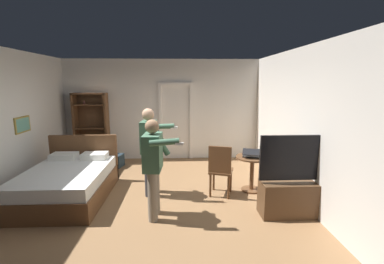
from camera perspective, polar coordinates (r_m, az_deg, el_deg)
The scene contains 14 objects.
ground_plane at distance 5.07m, azimuth -8.08°, elevation -14.28°, with size 5.98×5.98×0.00m, color olive.
wall_back at distance 7.41m, azimuth -6.36°, elevation 4.75°, with size 5.51×0.12×2.75m, color silver.
wall_right at distance 5.14m, azimuth 22.93°, elevation 1.37°, with size 0.12×5.68×2.75m, color silver.
doorway_frame at distance 7.33m, azimuth -3.51°, elevation 3.54°, with size 0.93×0.08×2.13m.
bed at distance 5.52m, azimuth -25.06°, elevation -9.68°, with size 1.42×1.97×1.02m.
bookshelf at distance 7.60m, azimuth -20.81°, elevation 1.44°, with size 0.88×0.32×1.86m.
tv_flatscreen at distance 4.66m, azimuth 21.50°, elevation -11.93°, with size 1.24×0.40×1.33m.
side_table at distance 5.39m, azimuth 12.84°, elevation -7.52°, with size 0.65×0.65×0.70m.
laptop at distance 5.26m, azimuth 12.64°, elevation -4.78°, with size 0.40×0.40×0.17m.
bottle_on_table at distance 5.25m, azimuth 14.71°, elevation -4.07°, with size 0.06×0.06×0.29m.
wooden_chair at distance 5.01m, azimuth 6.16°, elevation -7.82°, with size 0.53×0.53×0.99m.
person_blue_shirt at distance 4.16m, azimuth -8.28°, elevation -6.44°, with size 0.61×0.62×1.58m.
person_striped_shirt at distance 5.03m, azimuth -9.13°, elevation -2.97°, with size 0.69×0.59×1.66m.
suitcase_dark at distance 7.13m, azimuth -17.04°, elevation -5.85°, with size 0.59×0.33×0.32m, color #1E2D38.
Camera 1 is at (0.48, -4.57, 2.13)m, focal length 24.71 mm.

